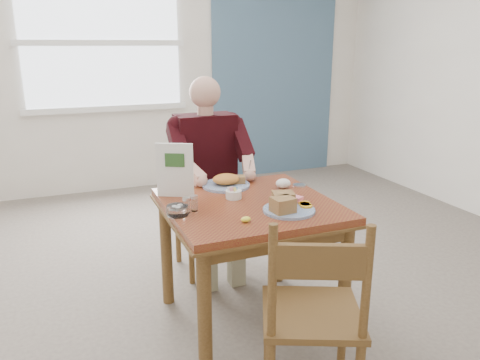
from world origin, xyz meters
name	(u,v)px	position (x,y,z in m)	size (l,w,h in m)	color
floor	(248,321)	(0.00, 0.00, 0.00)	(6.00, 6.00, 0.00)	#5F534D
wall_back	(142,62)	(0.00, 3.00, 1.40)	(5.50, 5.50, 0.00)	white
accent_panel	(275,60)	(1.60, 2.98, 1.40)	(1.60, 0.02, 2.80)	#43637E
lemon_wedge	(246,219)	(-0.13, -0.27, 0.76)	(0.05, 0.04, 0.03)	#FFF135
napkin	(283,183)	(0.29, 0.16, 0.78)	(0.09, 0.08, 0.06)	white
metal_dish	(299,185)	(0.40, 0.16, 0.75)	(0.08, 0.08, 0.01)	silver
window	(102,43)	(-0.40, 2.97, 1.60)	(1.72, 0.04, 1.42)	white
table	(249,221)	(0.00, 0.00, 0.64)	(0.92, 0.92, 0.75)	brown
chair_far	(206,204)	(0.00, 0.80, 0.48)	(0.42, 0.42, 0.95)	brown
chair_near	(313,317)	(-0.02, -0.75, 0.48)	(0.55, 0.55, 0.95)	brown
diner	(209,162)	(0.00, 0.71, 0.81)	(0.53, 0.56, 1.39)	gray
near_plate	(286,205)	(0.12, -0.21, 0.78)	(0.29, 0.28, 0.09)	white
far_plate	(227,182)	(-0.01, 0.32, 0.78)	(0.36, 0.36, 0.08)	white
caddy	(234,194)	(-0.06, 0.09, 0.77)	(0.11, 0.11, 0.07)	white
shakers	(190,204)	(-0.34, -0.03, 0.79)	(0.09, 0.07, 0.08)	white
creamer	(177,210)	(-0.42, -0.06, 0.78)	(0.12, 0.12, 0.05)	white
menu	(175,170)	(-0.35, 0.25, 0.91)	(0.19, 0.11, 0.31)	white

